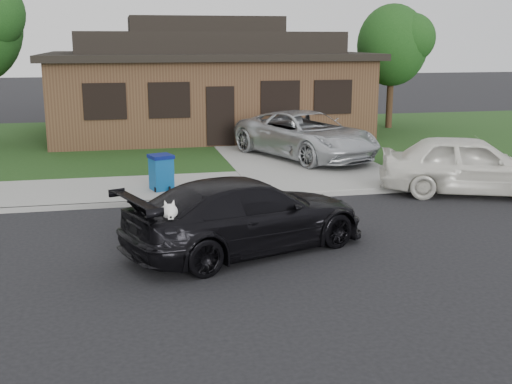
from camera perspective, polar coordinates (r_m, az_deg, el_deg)
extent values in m
plane|color=black|center=(12.32, -13.59, -5.44)|extent=(120.00, 120.00, 0.00)
cube|color=gray|center=(17.12, -13.27, 0.09)|extent=(60.00, 3.00, 0.12)
cube|color=gray|center=(15.67, -13.35, -1.15)|extent=(60.00, 0.12, 0.12)
cube|color=#193814|center=(24.98, -13.00, 4.24)|extent=(60.00, 13.00, 0.13)
cube|color=gray|center=(22.71, 2.25, 3.70)|extent=(4.50, 13.00, 0.14)
imported|color=black|center=(12.05, -0.83, -2.03)|extent=(5.16, 3.55, 1.39)
ellipsoid|color=white|center=(10.96, -7.75, -1.95)|extent=(0.34, 0.40, 0.30)
sphere|color=white|center=(10.71, -7.67, -1.75)|extent=(0.26, 0.26, 0.26)
cube|color=white|center=(10.60, -7.61, -2.16)|extent=(0.09, 0.12, 0.08)
sphere|color=black|center=(10.55, -7.58, -2.24)|extent=(0.04, 0.04, 0.04)
cone|color=white|center=(10.72, -8.07, -1.00)|extent=(0.11, 0.11, 0.14)
cone|color=white|center=(10.73, -7.36, -0.97)|extent=(0.11, 0.11, 0.14)
imported|color=silver|center=(20.95, 4.45, 5.10)|extent=(4.34, 5.89, 1.49)
imported|color=white|center=(17.34, 18.47, 2.31)|extent=(4.87, 3.31, 1.54)
cube|color=#0C4987|center=(16.66, -8.41, 1.60)|extent=(0.64, 0.64, 0.82)
cube|color=#07125B|center=(16.57, -8.46, 3.14)|extent=(0.69, 0.69, 0.09)
cylinder|color=black|center=(16.48, -8.94, 0.21)|extent=(0.08, 0.14, 0.13)
cylinder|color=black|center=(16.50, -7.68, 0.27)|extent=(0.08, 0.14, 0.13)
cube|color=#422B1C|center=(27.01, -4.54, 8.56)|extent=(12.00, 8.00, 3.00)
cube|color=black|center=(26.92, -4.60, 12.01)|extent=(12.60, 8.60, 0.25)
cube|color=black|center=(26.91, -4.62, 13.12)|extent=(10.00, 6.50, 0.80)
cube|color=black|center=(26.92, -4.65, 14.61)|extent=(6.00, 3.50, 0.60)
cube|color=black|center=(23.08, -3.17, 6.76)|extent=(1.00, 0.06, 2.10)
cube|color=black|center=(22.75, -13.29, 7.84)|extent=(1.30, 0.05, 1.10)
cube|color=black|center=(22.82, -7.71, 8.09)|extent=(1.30, 0.05, 1.10)
cube|color=black|center=(23.47, 2.18, 8.35)|extent=(1.30, 0.05, 1.10)
cube|color=black|center=(24.03, 6.85, 8.38)|extent=(1.30, 0.05, 1.10)
cylinder|color=#332114|center=(28.75, 11.78, 7.64)|extent=(0.28, 0.28, 2.03)
ellipsoid|color=#143811|center=(28.62, 12.02, 12.65)|extent=(3.00, 3.00, 3.45)
sphere|color=#26591E|center=(28.45, 13.56, 13.17)|extent=(2.10, 2.10, 2.10)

